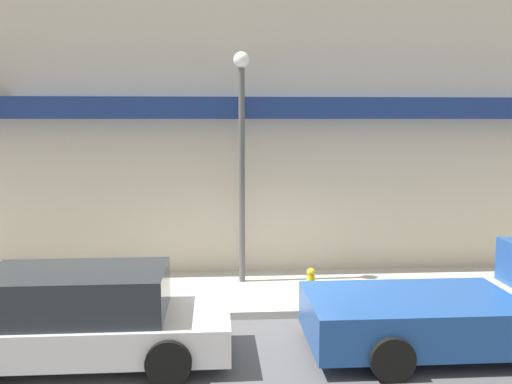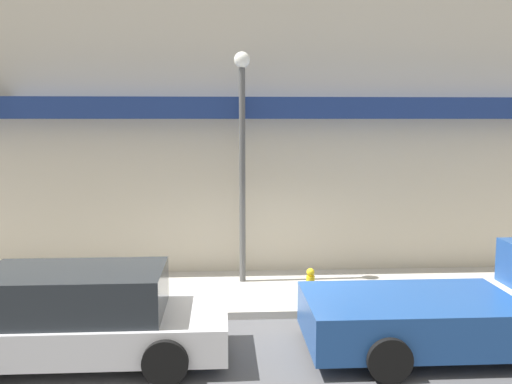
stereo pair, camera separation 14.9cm
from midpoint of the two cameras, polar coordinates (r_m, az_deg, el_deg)
The scene contains 7 objects.
ground_plane at distance 11.40m, azimuth 1.95°, elevation -12.59°, with size 80.00×80.00×0.00m, color #4C4C4F.
sidewalk at distance 12.82m, azimuth 1.31°, elevation -9.96°, with size 36.00×3.06×0.15m.
building at distance 15.27m, azimuth 0.35°, elevation 10.31°, with size 19.80×3.80×10.22m.
pickup_truck at distance 10.59m, azimuth 23.69°, elevation -10.44°, with size 5.76×2.28×1.74m.
parked_car at distance 9.76m, azimuth -17.13°, elevation -11.85°, with size 4.85×2.05×1.50m.
fire_hydrant at distance 11.82m, azimuth 5.82°, elevation -9.32°, with size 0.17×0.17×0.72m.
street_lamp at distance 12.85m, azimuth -1.06°, elevation 5.31°, with size 0.36×0.36×5.21m.
Camera 2 is at (-0.94, -10.68, 3.87)m, focal length 40.00 mm.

